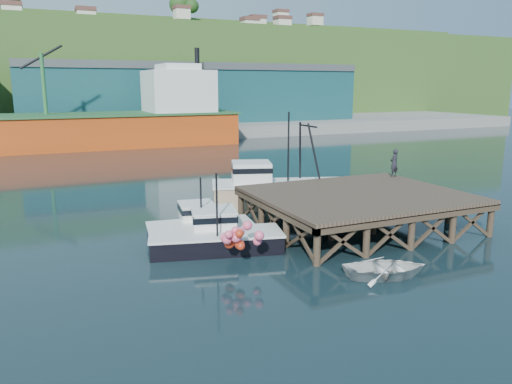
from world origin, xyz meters
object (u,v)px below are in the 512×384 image
trawler (280,187)px  boat_black (216,235)px  dinghy (386,268)px  dockworker (394,163)px  boat_navy (199,225)px

trawler → boat_black: bearing=-117.0°
boat_black → dinghy: bearing=-35.9°
boat_black → dinghy: size_ratio=1.91×
trawler → dockworker: 8.19m
trawler → dockworker: trawler is taller
boat_black → dockworker: bearing=28.9°
boat_black → dockworker: size_ratio=3.72×
trawler → dinghy: trawler is taller
boat_black → trawler: (7.40, 7.21, 0.59)m
boat_navy → boat_black: bearing=-77.7°
boat_navy → boat_black: (0.17, -2.31, 0.05)m
dockworker → boat_navy: bearing=-7.0°
boat_navy → trawler: (7.56, 4.90, 0.64)m
dinghy → dockworker: bearing=-24.1°
boat_black → dockworker: 15.32m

